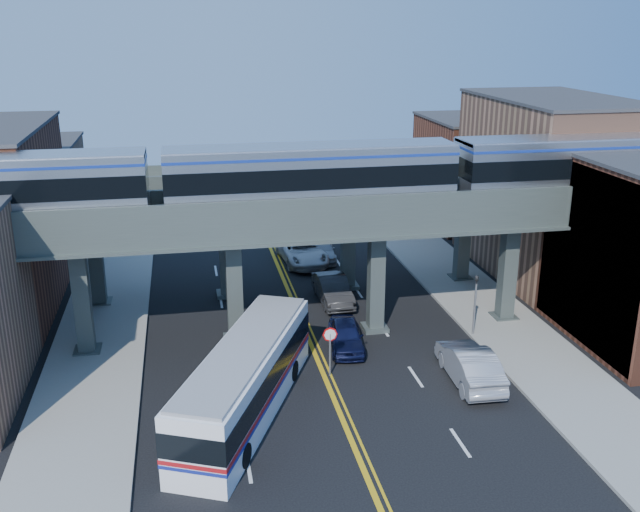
{
  "coord_description": "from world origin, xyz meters",
  "views": [
    {
      "loc": [
        -6.34,
        -28.56,
        17.04
      ],
      "look_at": [
        0.75,
        7.93,
        4.72
      ],
      "focal_mm": 40.0,
      "sensor_mm": 36.0,
      "label": 1
    }
  ],
  "objects_px": {
    "stop_sign": "(330,343)",
    "car_lane_c": "(302,251)",
    "car_lane_d": "(321,250)",
    "traffic_signal": "(475,299)",
    "car_parked_curb": "(470,364)",
    "car_lane_a": "(346,335)",
    "transit_bus": "(246,380)",
    "car_lane_b": "(333,290)",
    "transit_train": "(311,174)"
  },
  "relations": [
    {
      "from": "stop_sign",
      "to": "car_lane_d",
      "type": "relative_size",
      "value": 0.53
    },
    {
      "from": "traffic_signal",
      "to": "car_lane_c",
      "type": "bearing_deg",
      "value": 116.37
    },
    {
      "from": "transit_bus",
      "to": "car_lane_d",
      "type": "bearing_deg",
      "value": 4.31
    },
    {
      "from": "stop_sign",
      "to": "transit_bus",
      "type": "xyz_separation_m",
      "value": [
        -4.47,
        -2.82,
        -0.11
      ]
    },
    {
      "from": "transit_train",
      "to": "car_lane_b",
      "type": "height_order",
      "value": "transit_train"
    },
    {
      "from": "car_lane_b",
      "to": "car_parked_curb",
      "type": "bearing_deg",
      "value": -70.19
    },
    {
      "from": "traffic_signal",
      "to": "car_lane_c",
      "type": "height_order",
      "value": "traffic_signal"
    },
    {
      "from": "transit_train",
      "to": "stop_sign",
      "type": "bearing_deg",
      "value": -89.75
    },
    {
      "from": "transit_train",
      "to": "car_lane_c",
      "type": "height_order",
      "value": "transit_train"
    },
    {
      "from": "car_lane_d",
      "to": "car_parked_curb",
      "type": "height_order",
      "value": "car_parked_curb"
    },
    {
      "from": "car_parked_curb",
      "to": "car_lane_d",
      "type": "bearing_deg",
      "value": -77.38
    },
    {
      "from": "car_lane_c",
      "to": "car_parked_curb",
      "type": "distance_m",
      "value": 20.31
    },
    {
      "from": "traffic_signal",
      "to": "transit_bus",
      "type": "xyz_separation_m",
      "value": [
        -13.37,
        -5.82,
        -0.65
      ]
    },
    {
      "from": "transit_train",
      "to": "car_parked_curb",
      "type": "bearing_deg",
      "value": -45.98
    },
    {
      "from": "transit_train",
      "to": "transit_bus",
      "type": "bearing_deg",
      "value": -119.65
    },
    {
      "from": "car_lane_a",
      "to": "car_lane_d",
      "type": "bearing_deg",
      "value": 91.27
    },
    {
      "from": "stop_sign",
      "to": "car_parked_curb",
      "type": "bearing_deg",
      "value": -15.97
    },
    {
      "from": "traffic_signal",
      "to": "car_parked_curb",
      "type": "height_order",
      "value": "traffic_signal"
    },
    {
      "from": "stop_sign",
      "to": "transit_bus",
      "type": "height_order",
      "value": "transit_bus"
    },
    {
      "from": "transit_bus",
      "to": "car_lane_a",
      "type": "relative_size",
      "value": 2.83
    },
    {
      "from": "car_lane_d",
      "to": "stop_sign",
      "type": "bearing_deg",
      "value": -94.29
    },
    {
      "from": "car_lane_a",
      "to": "car_parked_curb",
      "type": "bearing_deg",
      "value": -35.9
    },
    {
      "from": "car_lane_a",
      "to": "car_lane_d",
      "type": "relative_size",
      "value": 0.9
    },
    {
      "from": "transit_bus",
      "to": "car_parked_curb",
      "type": "bearing_deg",
      "value": -61.23
    },
    {
      "from": "stop_sign",
      "to": "car_parked_curb",
      "type": "relative_size",
      "value": 0.48
    },
    {
      "from": "transit_bus",
      "to": "car_lane_b",
      "type": "bearing_deg",
      "value": -4.1
    },
    {
      "from": "car_lane_d",
      "to": "traffic_signal",
      "type": "bearing_deg",
      "value": -63.84
    },
    {
      "from": "transit_train",
      "to": "car_lane_a",
      "type": "distance_m",
      "value": 8.91
    },
    {
      "from": "transit_train",
      "to": "car_lane_b",
      "type": "xyz_separation_m",
      "value": [
        2.21,
        4.61,
        -8.44
      ]
    },
    {
      "from": "car_parked_curb",
      "to": "stop_sign",
      "type": "bearing_deg",
      "value": -13.33
    },
    {
      "from": "stop_sign",
      "to": "car_lane_b",
      "type": "relative_size",
      "value": 0.52
    },
    {
      "from": "car_lane_c",
      "to": "car_parked_curb",
      "type": "relative_size",
      "value": 1.14
    },
    {
      "from": "transit_bus",
      "to": "car_lane_a",
      "type": "bearing_deg",
      "value": -22.07
    },
    {
      "from": "car_lane_d",
      "to": "car_parked_curb",
      "type": "relative_size",
      "value": 0.89
    },
    {
      "from": "transit_bus",
      "to": "car_lane_c",
      "type": "relative_size",
      "value": 1.99
    },
    {
      "from": "car_lane_a",
      "to": "car_lane_b",
      "type": "distance_m",
      "value": 6.73
    },
    {
      "from": "stop_sign",
      "to": "transit_bus",
      "type": "relative_size",
      "value": 0.21
    },
    {
      "from": "car_lane_d",
      "to": "car_parked_curb",
      "type": "distance_m",
      "value": 20.47
    },
    {
      "from": "traffic_signal",
      "to": "car_lane_d",
      "type": "xyz_separation_m",
      "value": [
        -5.8,
        15.26,
        -1.59
      ]
    },
    {
      "from": "car_lane_b",
      "to": "car_parked_curb",
      "type": "distance_m",
      "value": 12.35
    },
    {
      "from": "transit_bus",
      "to": "car_lane_b",
      "type": "height_order",
      "value": "transit_bus"
    },
    {
      "from": "transit_train",
      "to": "car_lane_c",
      "type": "relative_size",
      "value": 7.57
    },
    {
      "from": "car_lane_a",
      "to": "car_lane_c",
      "type": "xyz_separation_m",
      "value": [
        0.08,
        14.85,
        0.12
      ]
    },
    {
      "from": "stop_sign",
      "to": "traffic_signal",
      "type": "height_order",
      "value": "traffic_signal"
    },
    {
      "from": "stop_sign",
      "to": "car_lane_c",
      "type": "bearing_deg",
      "value": 84.92
    },
    {
      "from": "traffic_signal",
      "to": "car_parked_curb",
      "type": "xyz_separation_m",
      "value": [
        -2.25,
        -4.9,
        -1.39
      ]
    },
    {
      "from": "transit_bus",
      "to": "car_lane_b",
      "type": "relative_size",
      "value": 2.45
    },
    {
      "from": "traffic_signal",
      "to": "car_lane_a",
      "type": "relative_size",
      "value": 0.93
    },
    {
      "from": "stop_sign",
      "to": "car_lane_a",
      "type": "xyz_separation_m",
      "value": [
        1.5,
        2.92,
        -1.01
      ]
    },
    {
      "from": "car_lane_d",
      "to": "car_lane_c",
      "type": "bearing_deg",
      "value": -156.73
    }
  ]
}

